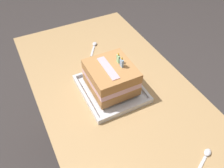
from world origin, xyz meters
TOP-DOWN VIEW (x-y plane):
  - ground_plane at (0.00, 0.00)m, footprint 8.00×8.00m
  - dining_table at (0.00, 0.00)m, footprint 1.20×0.67m
  - foil_tray at (0.01, -0.02)m, footprint 0.29×0.26m
  - birthday_cake at (0.01, -0.02)m, footprint 0.20×0.19m
  - serving_spoon_near_tray at (-0.32, 0.05)m, footprint 0.11×0.08m
  - serving_spoon_by_bowls at (0.45, 0.14)m, footprint 0.07×0.12m

SIDE VIEW (x-z plane):
  - ground_plane at x=0.00m, z-range 0.00..0.00m
  - dining_table at x=0.00m, z-range 0.26..1.01m
  - serving_spoon_near_tray at x=-0.32m, z-range 0.75..0.76m
  - serving_spoon_by_bowls at x=0.45m, z-range 0.75..0.76m
  - foil_tray at x=0.01m, z-range 0.75..0.77m
  - birthday_cake at x=0.01m, z-range 0.75..0.92m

